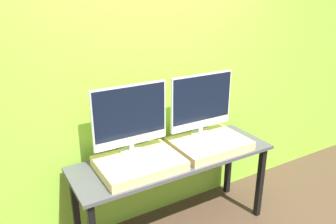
# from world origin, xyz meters

# --- Properties ---
(wall_back) EXTENTS (8.00, 0.04, 2.60)m
(wall_back) POSITION_xyz_m (0.00, 0.65, 1.30)
(wall_back) COLOR #8CC638
(wall_back) RESTS_ON ground_plane
(workbench) EXTENTS (1.76, 0.58, 0.77)m
(workbench) POSITION_xyz_m (0.00, 0.29, 0.68)
(workbench) COLOR #47474C
(workbench) RESTS_ON ground_plane
(wooden_riser_left) EXTENTS (0.65, 0.48, 0.08)m
(wooden_riser_left) POSITION_xyz_m (-0.34, 0.26, 0.81)
(wooden_riser_left) COLOR #D6B77F
(wooden_riser_left) RESTS_ON workbench
(monitor_left) EXTENTS (0.63, 0.18, 0.57)m
(monitor_left) POSITION_xyz_m (-0.34, 0.40, 1.15)
(monitor_left) COLOR silver
(monitor_left) RESTS_ON wooden_riser_left
(keyboard_left) EXTENTS (0.26, 0.12, 0.01)m
(keyboard_left) POSITION_xyz_m (-0.34, 0.09, 0.85)
(keyboard_left) COLOR silver
(keyboard_left) RESTS_ON wooden_riser_left
(wooden_riser_right) EXTENTS (0.65, 0.48, 0.08)m
(wooden_riser_right) POSITION_xyz_m (0.34, 0.26, 0.81)
(wooden_riser_right) COLOR #D6B77F
(wooden_riser_right) RESTS_ON workbench
(monitor_right) EXTENTS (0.63, 0.18, 0.57)m
(monitor_right) POSITION_xyz_m (0.34, 0.40, 1.15)
(monitor_right) COLOR silver
(monitor_right) RESTS_ON wooden_riser_right
(keyboard_right) EXTENTS (0.26, 0.12, 0.01)m
(keyboard_right) POSITION_xyz_m (0.34, 0.09, 0.85)
(keyboard_right) COLOR silver
(keyboard_right) RESTS_ON wooden_riser_right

